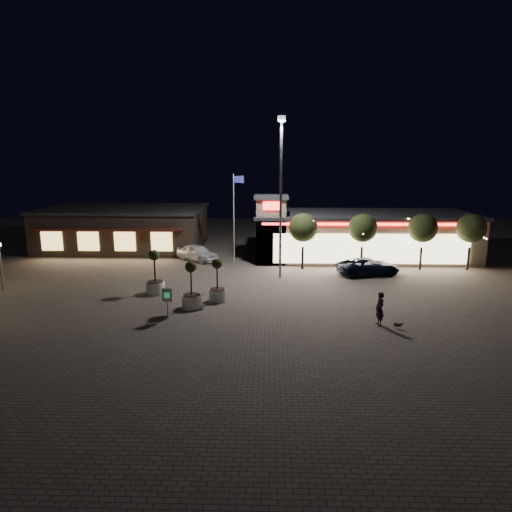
{
  "coord_description": "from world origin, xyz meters",
  "views": [
    {
      "loc": [
        1.05,
        -27.13,
        9.21
      ],
      "look_at": [
        0.15,
        6.0,
        2.17
      ],
      "focal_mm": 32.0,
      "sensor_mm": 36.0,
      "label": 1
    }
  ],
  "objects_px": {
    "valet_sign": "(167,298)",
    "planter_mid": "(192,293)",
    "white_sedan": "(197,253)",
    "pedestrian": "(380,309)",
    "planter_left": "(155,280)",
    "pickup_truck": "(368,266)"
  },
  "relations": [
    {
      "from": "valet_sign",
      "to": "planter_mid",
      "type": "bearing_deg",
      "value": 63.3
    },
    {
      "from": "pickup_truck",
      "to": "white_sedan",
      "type": "bearing_deg",
      "value": 59.3
    },
    {
      "from": "pedestrian",
      "to": "valet_sign",
      "type": "relative_size",
      "value": 1.03
    },
    {
      "from": "white_sedan",
      "to": "planter_left",
      "type": "distance_m",
      "value": 10.72
    },
    {
      "from": "white_sedan",
      "to": "pedestrian",
      "type": "relative_size",
      "value": 2.29
    },
    {
      "from": "planter_left",
      "to": "planter_mid",
      "type": "relative_size",
      "value": 1.03
    },
    {
      "from": "planter_mid",
      "to": "valet_sign",
      "type": "relative_size",
      "value": 1.62
    },
    {
      "from": "pickup_truck",
      "to": "planter_left",
      "type": "bearing_deg",
      "value": 97.51
    },
    {
      "from": "white_sedan",
      "to": "planter_left",
      "type": "bearing_deg",
      "value": -147.66
    },
    {
      "from": "pickup_truck",
      "to": "planter_mid",
      "type": "bearing_deg",
      "value": 111.86
    },
    {
      "from": "white_sedan",
      "to": "pedestrian",
      "type": "height_order",
      "value": "pedestrian"
    },
    {
      "from": "pedestrian",
      "to": "planter_mid",
      "type": "distance_m",
      "value": 11.47
    },
    {
      "from": "white_sedan",
      "to": "valet_sign",
      "type": "xyz_separation_m",
      "value": [
        0.67,
        -15.78,
        0.55
      ]
    },
    {
      "from": "white_sedan",
      "to": "valet_sign",
      "type": "height_order",
      "value": "valet_sign"
    },
    {
      "from": "pedestrian",
      "to": "planter_left",
      "type": "relative_size",
      "value": 0.62
    },
    {
      "from": "pickup_truck",
      "to": "planter_left",
      "type": "distance_m",
      "value": 16.97
    },
    {
      "from": "pedestrian",
      "to": "planter_left",
      "type": "bearing_deg",
      "value": -123.67
    },
    {
      "from": "white_sedan",
      "to": "valet_sign",
      "type": "relative_size",
      "value": 2.36
    },
    {
      "from": "planter_left",
      "to": "planter_mid",
      "type": "bearing_deg",
      "value": -44.81
    },
    {
      "from": "pickup_truck",
      "to": "pedestrian",
      "type": "relative_size",
      "value": 2.63
    },
    {
      "from": "pickup_truck",
      "to": "valet_sign",
      "type": "bearing_deg",
      "value": 115.62
    },
    {
      "from": "white_sedan",
      "to": "valet_sign",
      "type": "distance_m",
      "value": 15.8
    }
  ]
}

